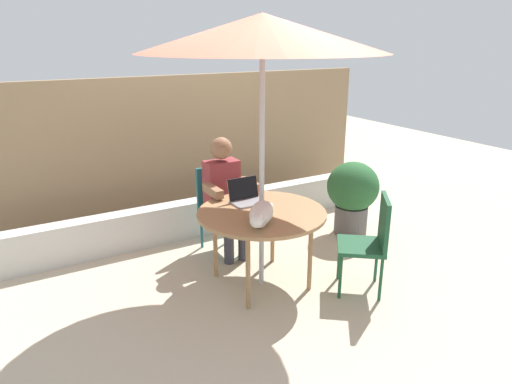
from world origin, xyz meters
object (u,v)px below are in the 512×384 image
Objects in this scene: potted_plant_near_fence at (352,193)px; person_seated at (225,191)px; patio_table at (262,217)px; cat at (261,214)px; chair_empty at (372,237)px; chair_occupied at (219,202)px; laptop at (246,195)px; patio_umbrella at (262,34)px.

person_seated is at bearing 170.28° from potted_plant_near_fence.
patio_table is 0.31m from cat.
chair_empty is 1.05× the size of potted_plant_near_fence.
chair_occupied reaches higher than cat.
patio_table is 1.56m from potted_plant_near_fence.
chair_empty is at bearing -123.98° from potted_plant_near_fence.
chair_occupied is 0.65m from laptop.
patio_table is at bearing 58.11° from cat.
chair_occupied and chair_empty have the same top height.
potted_plant_near_fence is (1.48, 0.48, -0.17)m from patio_table.
chair_empty is at bearing -60.00° from person_seated.
patio_table is 1.53m from patio_umbrella.
person_seated is 1.45× the size of potted_plant_near_fence.
patio_table is 0.73m from person_seated.
cat is (-0.15, -0.24, 0.13)m from patio_table.
cat is at bearing -121.89° from patio_table.
potted_plant_near_fence is at bearing 17.90° from patio_umbrella.
chair_empty is 1.28m from potted_plant_near_fence.
laptop reaches higher than cat.
patio_table is at bearing -90.00° from person_seated.
patio_umbrella is at bearing -162.10° from potted_plant_near_fence.
person_seated is at bearing -90.00° from chair_occupied.
cat is 0.60× the size of potted_plant_near_fence.
chair_occupied is 2.92× the size of laptop.
laptop is at bearing -89.81° from chair_occupied.
chair_occupied is at bearing 90.19° from laptop.
chair_occupied is at bearing 117.28° from chair_empty.
patio_umbrella is at bearing 142.34° from chair_empty.
laptop is at bearing 89.60° from patio_umbrella.
laptop is at bearing 130.79° from chair_empty.
cat is (-0.91, 0.35, 0.27)m from chair_empty.
cat is at bearing -156.19° from potted_plant_near_fence.
patio_umbrella is 2.65× the size of chair_empty.
laptop is (0.00, 0.29, 0.11)m from patio_table.
laptop is (0.00, -0.60, 0.25)m from chair_occupied.
patio_table is 0.90m from chair_occupied.
patio_umbrella is at bearing -90.40° from laptop.
potted_plant_near_fence is (1.48, -0.25, -0.20)m from person_seated.
person_seated is 0.99m from cat.
chair_occupied is 1.66m from chair_empty.
patio_umbrella is 2.65× the size of chair_occupied.
laptop reaches higher than potted_plant_near_fence.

